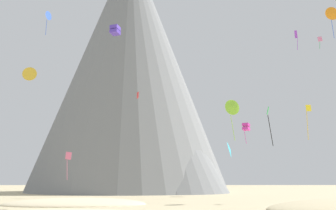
# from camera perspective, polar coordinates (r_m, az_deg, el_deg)

# --- Properties ---
(dune_midground) EXTENTS (20.39, 15.10, 1.72)m
(dune_midground) POSITION_cam_1_polar(r_m,az_deg,el_deg) (61.13, -11.70, -12.26)
(dune_midground) COLOR beige
(dune_midground) RESTS_ON ground_plane
(rock_massif) EXTENTS (66.07, 66.07, 66.72)m
(rock_massif) POSITION_cam_1_polar(r_m,az_deg,el_deg) (118.45, -3.98, 3.29)
(rock_massif) COLOR slate
(rock_massif) RESTS_ON ground_plane
(kite_indigo_mid) EXTENTS (1.71, 1.75, 1.44)m
(kite_indigo_mid) POSITION_cam_1_polar(r_m,az_deg,el_deg) (69.82, -6.70, 9.40)
(kite_indigo_mid) COLOR #5138B2
(kite_cyan_low) EXTENTS (1.19, 2.35, 2.22)m
(kite_cyan_low) POSITION_cam_1_polar(r_m,az_deg,el_deg) (62.75, 7.84, -5.60)
(kite_cyan_low) COLOR #33BCDB
(kite_gold_mid) EXTENTS (2.07, 0.79, 2.02)m
(kite_gold_mid) POSITION_cam_1_polar(r_m,az_deg,el_deg) (66.60, -17.11, 3.76)
(kite_gold_mid) COLOR gold
(kite_rainbow_low) EXTENTS (1.18, 0.38, 4.93)m
(kite_rainbow_low) POSITION_cam_1_polar(r_m,az_deg,el_deg) (81.84, -12.53, -6.66)
(kite_rainbow_low) COLOR #E5668C
(kite_red_low) EXTENTS (0.32, 0.82, 0.79)m
(kite_red_low) POSITION_cam_1_polar(r_m,az_deg,el_deg) (56.74, -3.85, 1.24)
(kite_red_low) COLOR red
(kite_yellow_low) EXTENTS (0.77, 1.05, 5.22)m
(kite_yellow_low) POSITION_cam_1_polar(r_m,az_deg,el_deg) (68.97, 17.32, -1.09)
(kite_yellow_low) COLOR yellow
(kite_magenta_low) EXTENTS (1.80, 1.82, 4.17)m
(kite_magenta_low) POSITION_cam_1_polar(r_m,az_deg,el_deg) (92.27, 9.86, -2.76)
(kite_magenta_low) COLOR #D1339E
(kite_pink_high) EXTENTS (0.89, 0.42, 2.61)m
(kite_pink_high) POSITION_cam_1_polar(r_m,az_deg,el_deg) (96.51, 18.68, 7.81)
(kite_pink_high) COLOR pink
(kite_violet_high) EXTENTS (0.66, 0.39, 4.09)m
(kite_violet_high) POSITION_cam_1_polar(r_m,az_deg,el_deg) (95.73, 15.94, 8.32)
(kite_violet_high) COLOR purple
(kite_green_low) EXTENTS (0.65, 0.60, 4.60)m
(kite_green_low) POSITION_cam_1_polar(r_m,az_deg,el_deg) (53.45, 12.67, -1.77)
(kite_green_low) COLOR green
(kite_lime_mid) EXTENTS (2.43, 1.17, 6.34)m
(kite_lime_mid) POSITION_cam_1_polar(r_m,az_deg,el_deg) (69.25, 8.17, -0.32)
(kite_lime_mid) COLOR #8CD133
(kite_blue_high) EXTENTS (1.06, 1.72, 4.62)m
(kite_blue_high) POSITION_cam_1_polar(r_m,az_deg,el_deg) (89.60, -14.96, 10.83)
(kite_blue_high) COLOR blue
(kite_orange_high) EXTENTS (2.38, 0.34, 5.61)m
(kite_orange_high) POSITION_cam_1_polar(r_m,az_deg,el_deg) (84.77, 20.07, 10.82)
(kite_orange_high) COLOR orange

